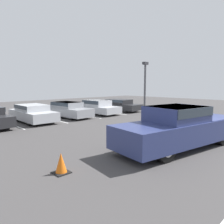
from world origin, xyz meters
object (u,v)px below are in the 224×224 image
(parked_sedan_b, at_px, (33,113))
(parked_sedan_e, at_px, (119,105))
(parked_sedan_c, at_px, (68,109))
(traffic_cone, at_px, (61,164))
(pickup_truck, at_px, (181,127))
(light_post, at_px, (145,81))
(parked_sedan_d, at_px, (97,107))

(parked_sedan_b, distance_m, parked_sedan_e, 8.96)
(parked_sedan_c, xyz_separation_m, parked_sedan_e, (6.02, 0.01, -0.04))
(traffic_cone, bearing_deg, parked_sedan_b, 69.89)
(pickup_truck, distance_m, traffic_cone, 5.14)
(light_post, distance_m, traffic_cone, 19.71)
(parked_sedan_e, height_order, traffic_cone, parked_sedan_e)
(pickup_truck, height_order, light_post, light_post)
(parked_sedan_c, distance_m, traffic_cone, 11.30)
(parked_sedan_c, height_order, light_post, light_post)
(parked_sedan_b, relative_size, parked_sedan_c, 0.97)
(pickup_truck, relative_size, parked_sedan_d, 1.49)
(pickup_truck, xyz_separation_m, parked_sedan_d, (4.33, 10.33, -0.22))
(parked_sedan_b, distance_m, light_post, 13.75)
(parked_sedan_d, bearing_deg, pickup_truck, -23.39)
(parked_sedan_c, relative_size, parked_sedan_e, 1.01)
(pickup_truck, relative_size, parked_sedan_e, 1.43)
(pickup_truck, height_order, parked_sedan_e, pickup_truck)
(parked_sedan_e, bearing_deg, parked_sedan_d, -90.08)
(parked_sedan_c, relative_size, parked_sedan_d, 1.06)
(parked_sedan_c, bearing_deg, light_post, 87.80)
(pickup_truck, xyz_separation_m, parked_sedan_b, (-1.59, 10.39, -0.23))
(parked_sedan_b, xyz_separation_m, light_post, (13.54, 0.49, 2.35))
(pickup_truck, relative_size, parked_sedan_b, 1.45)
(parked_sedan_e, xyz_separation_m, light_post, (4.58, 0.36, 2.38))
(parked_sedan_e, height_order, light_post, light_post)
(pickup_truck, height_order, traffic_cone, pickup_truck)
(pickup_truck, bearing_deg, parked_sedan_b, 107.72)
(pickup_truck, xyz_separation_m, traffic_cone, (-4.97, 1.16, -0.59))
(parked_sedan_e, distance_m, light_post, 5.18)
(traffic_cone, bearing_deg, pickup_truck, -13.09)
(parked_sedan_e, relative_size, traffic_cone, 7.32)
(light_post, bearing_deg, parked_sedan_b, -177.92)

